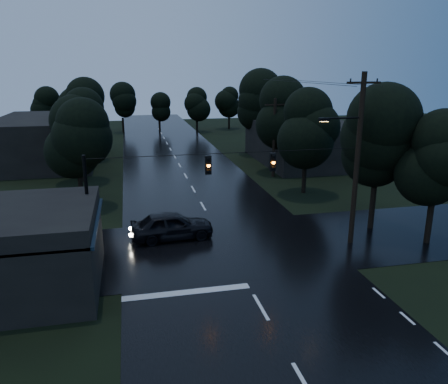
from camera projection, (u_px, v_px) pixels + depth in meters
name	position (u px, v px, depth m)	size (l,w,h in m)	color
main_road	(186.00, 176.00, 42.71)	(12.00, 120.00, 0.02)	black
cross_street	(226.00, 247.00, 25.79)	(60.00, 9.00, 0.02)	black
building_far_right	(305.00, 142.00, 48.76)	(10.00, 14.00, 4.40)	black
building_far_left	(48.00, 140.00, 48.53)	(10.00, 16.00, 5.00)	black
utility_pole_main	(356.00, 157.00, 24.95)	(3.50, 0.30, 10.00)	black
utility_pole_far	(274.00, 137.00, 41.49)	(2.00, 0.30, 7.50)	black
anchor_pole_left	(88.00, 212.00, 22.48)	(0.18, 0.18, 6.00)	black
span_signals	(240.00, 163.00, 23.53)	(15.00, 0.37, 1.12)	black
tree_corner_near	(379.00, 138.00, 27.17)	(4.48, 4.48, 9.44)	black
tree_corner_far	(438.00, 157.00, 24.97)	(3.92, 3.92, 8.26)	black
tree_left_a	(76.00, 138.00, 31.90)	(3.92, 3.92, 8.26)	black
tree_left_b	(78.00, 121.00, 39.19)	(4.20, 4.20, 8.85)	black
tree_left_c	(81.00, 107.00, 48.36)	(4.48, 4.48, 9.44)	black
tree_right_a	(307.00, 126.00, 35.52)	(4.20, 4.20, 8.85)	black
tree_right_b	(281.00, 112.00, 43.06)	(4.48, 4.48, 9.44)	black
tree_right_c	(258.00, 101.00, 52.48)	(4.76, 4.76, 10.03)	black
car	(172.00, 225.00, 26.78)	(2.03, 5.05, 1.72)	black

